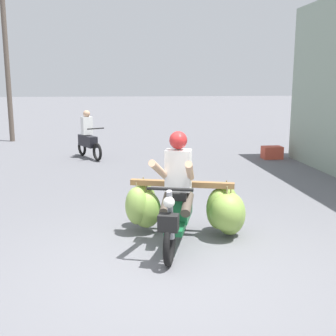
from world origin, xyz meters
The scene contains 5 objects.
ground_plane centered at (0.00, 0.00, 0.00)m, with size 120.00×120.00×0.00m, color slate.
motorbike_main_loaded centered at (0.39, 1.12, 0.48)m, with size 1.82×1.98×1.58m.
motorbike_distant_ahead_left centered at (-1.43, 7.96, 0.57)m, with size 0.86×1.48×1.40m.
produce_crate centered at (3.91, 7.19, 0.18)m, with size 0.56×0.40×0.36m, color #CC4C38.
utility_pole centered at (-4.50, 11.96, 2.97)m, with size 0.18×0.18×5.95m, color brown.
Camera 1 is at (-0.62, -4.70, 2.22)m, focal length 45.83 mm.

